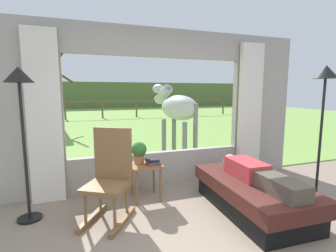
{
  "coord_description": "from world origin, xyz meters",
  "views": [
    {
      "loc": [
        -1.22,
        -1.68,
        1.56
      ],
      "look_at": [
        0.0,
        1.8,
        1.05
      ],
      "focal_mm": 26.86,
      "sensor_mm": 36.0,
      "label": 1
    }
  ],
  "objects_px": {
    "pasture_tree": "(57,87)",
    "potted_plant": "(139,151)",
    "book_stack": "(153,162)",
    "reclining_person": "(256,174)",
    "recliner_sofa": "(253,195)",
    "floor_lamp_right": "(324,92)",
    "rocking_chair": "(110,175)",
    "side_table": "(146,170)",
    "floor_lamp_left": "(20,98)",
    "horse": "(177,108)"
  },
  "relations": [
    {
      "from": "reclining_person",
      "to": "potted_plant",
      "type": "distance_m",
      "value": 1.62
    },
    {
      "from": "side_table",
      "to": "floor_lamp_left",
      "type": "xyz_separation_m",
      "value": [
        -1.5,
        -0.12,
        1.06
      ]
    },
    {
      "from": "floor_lamp_left",
      "to": "horse",
      "type": "distance_m",
      "value": 3.75
    },
    {
      "from": "book_stack",
      "to": "recliner_sofa",
      "type": "bearing_deg",
      "value": -34.25
    },
    {
      "from": "side_table",
      "to": "book_stack",
      "type": "bearing_deg",
      "value": -36.4
    },
    {
      "from": "floor_lamp_right",
      "to": "pasture_tree",
      "type": "xyz_separation_m",
      "value": [
        -4.12,
        8.97,
        0.19
      ]
    },
    {
      "from": "book_stack",
      "to": "floor_lamp_left",
      "type": "xyz_separation_m",
      "value": [
        -1.59,
        -0.06,
        0.93
      ]
    },
    {
      "from": "floor_lamp_left",
      "to": "floor_lamp_right",
      "type": "xyz_separation_m",
      "value": [
        3.87,
        -0.69,
        0.06
      ]
    },
    {
      "from": "reclining_person",
      "to": "horse",
      "type": "distance_m",
      "value": 3.22
    },
    {
      "from": "rocking_chair",
      "to": "side_table",
      "type": "distance_m",
      "value": 0.7
    },
    {
      "from": "potted_plant",
      "to": "floor_lamp_right",
      "type": "distance_m",
      "value": 2.74
    },
    {
      "from": "book_stack",
      "to": "floor_lamp_right",
      "type": "height_order",
      "value": "floor_lamp_right"
    },
    {
      "from": "horse",
      "to": "pasture_tree",
      "type": "bearing_deg",
      "value": 102.0
    },
    {
      "from": "potted_plant",
      "to": "book_stack",
      "type": "xyz_separation_m",
      "value": [
        0.17,
        -0.13,
        -0.14
      ]
    },
    {
      "from": "reclining_person",
      "to": "pasture_tree",
      "type": "bearing_deg",
      "value": 110.18
    },
    {
      "from": "side_table",
      "to": "potted_plant",
      "type": "relative_size",
      "value": 1.63
    },
    {
      "from": "recliner_sofa",
      "to": "potted_plant",
      "type": "xyz_separation_m",
      "value": [
        -1.3,
        0.9,
        0.48
      ]
    },
    {
      "from": "rocking_chair",
      "to": "side_table",
      "type": "xyz_separation_m",
      "value": [
        0.55,
        0.41,
        -0.12
      ]
    },
    {
      "from": "recliner_sofa",
      "to": "floor_lamp_right",
      "type": "xyz_separation_m",
      "value": [
        1.15,
        0.03,
        1.33
      ]
    },
    {
      "from": "reclining_person",
      "to": "floor_lamp_left",
      "type": "height_order",
      "value": "floor_lamp_left"
    },
    {
      "from": "floor_lamp_right",
      "to": "potted_plant",
      "type": "bearing_deg",
      "value": 160.49
    },
    {
      "from": "potted_plant",
      "to": "book_stack",
      "type": "height_order",
      "value": "potted_plant"
    },
    {
      "from": "side_table",
      "to": "floor_lamp_right",
      "type": "height_order",
      "value": "floor_lamp_right"
    },
    {
      "from": "side_table",
      "to": "horse",
      "type": "bearing_deg",
      "value": 58.79
    },
    {
      "from": "reclining_person",
      "to": "potted_plant",
      "type": "bearing_deg",
      "value": 145.99
    },
    {
      "from": "floor_lamp_left",
      "to": "pasture_tree",
      "type": "height_order",
      "value": "pasture_tree"
    },
    {
      "from": "reclining_person",
      "to": "book_stack",
      "type": "bearing_deg",
      "value": 146.08
    },
    {
      "from": "book_stack",
      "to": "floor_lamp_left",
      "type": "height_order",
      "value": "floor_lamp_left"
    },
    {
      "from": "side_table",
      "to": "horse",
      "type": "relative_size",
      "value": 0.29
    },
    {
      "from": "horse",
      "to": "book_stack",
      "type": "bearing_deg",
      "value": -134.62
    },
    {
      "from": "reclining_person",
      "to": "floor_lamp_right",
      "type": "distance_m",
      "value": 1.54
    },
    {
      "from": "horse",
      "to": "potted_plant",
      "type": "bearing_deg",
      "value": -139.22
    },
    {
      "from": "reclining_person",
      "to": "potted_plant",
      "type": "height_order",
      "value": "potted_plant"
    },
    {
      "from": "side_table",
      "to": "horse",
      "type": "height_order",
      "value": "horse"
    },
    {
      "from": "book_stack",
      "to": "reclining_person",
      "type": "bearing_deg",
      "value": -35.95
    },
    {
      "from": "reclining_person",
      "to": "horse",
      "type": "relative_size",
      "value": 0.79
    },
    {
      "from": "book_stack",
      "to": "floor_lamp_left",
      "type": "relative_size",
      "value": 0.11
    },
    {
      "from": "floor_lamp_right",
      "to": "horse",
      "type": "height_order",
      "value": "floor_lamp_right"
    },
    {
      "from": "reclining_person",
      "to": "recliner_sofa",
      "type": "bearing_deg",
      "value": 92.03
    },
    {
      "from": "potted_plant",
      "to": "pasture_tree",
      "type": "height_order",
      "value": "pasture_tree"
    },
    {
      "from": "rocking_chair",
      "to": "side_table",
      "type": "relative_size",
      "value": 2.15
    },
    {
      "from": "horse",
      "to": "floor_lamp_right",
      "type": "bearing_deg",
      "value": -87.76
    },
    {
      "from": "floor_lamp_left",
      "to": "horse",
      "type": "xyz_separation_m",
      "value": [
        2.87,
        2.39,
        -0.33
      ]
    },
    {
      "from": "rocking_chair",
      "to": "potted_plant",
      "type": "xyz_separation_m",
      "value": [
        0.47,
        0.47,
        0.16
      ]
    },
    {
      "from": "book_stack",
      "to": "horse",
      "type": "xyz_separation_m",
      "value": [
        1.28,
        2.33,
        0.59
      ]
    },
    {
      "from": "recliner_sofa",
      "to": "floor_lamp_left",
      "type": "bearing_deg",
      "value": 167.34
    },
    {
      "from": "floor_lamp_left",
      "to": "horse",
      "type": "relative_size",
      "value": 1.01
    },
    {
      "from": "pasture_tree",
      "to": "potted_plant",
      "type": "bearing_deg",
      "value": -78.4
    },
    {
      "from": "floor_lamp_right",
      "to": "rocking_chair",
      "type": "bearing_deg",
      "value": 172.21
    },
    {
      "from": "rocking_chair",
      "to": "book_stack",
      "type": "bearing_deg",
      "value": 59.68
    }
  ]
}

